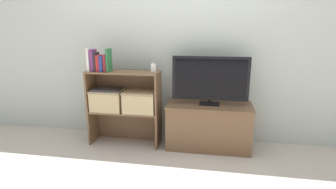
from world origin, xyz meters
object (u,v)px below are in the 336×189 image
object	(u,v)px
tv	(210,79)
book_ivory	(90,59)
book_plum	(93,60)
storage_basket_left	(108,99)
storage_basket_right	(140,101)
book_crimson	(100,63)
book_charcoal	(96,62)
book_navy	(103,63)
book_forest	(109,60)
baby_monitor	(153,68)
book_maroon	(107,63)
laptop	(107,89)
tv_stand	(208,126)

from	to	relation	value
tv	book_ivory	size ratio (longest dim) A/B	3.26
book_ivory	book_plum	world-z (taller)	book_ivory
storage_basket_left	storage_basket_right	xyz separation A→B (m)	(0.39, 0.00, 0.00)
book_ivory	storage_basket_left	world-z (taller)	book_ivory
storage_basket_right	book_crimson	bearing A→B (deg)	-176.44
book_charcoal	book_navy	bearing A→B (deg)	0.00
book_forest	baby_monitor	bearing A→B (deg)	4.98
book_maroon	laptop	bearing A→B (deg)	127.68
book_crimson	storage_basket_left	size ratio (longest dim) A/B	0.49
book_crimson	book_navy	world-z (taller)	book_crimson
book_plum	storage_basket_right	distance (m)	0.69
book_crimson	storage_basket_right	bearing A→B (deg)	3.56
book_crimson	storage_basket_right	size ratio (longest dim) A/B	0.49
storage_basket_left	laptop	size ratio (longest dim) A/B	1.17
laptop	book_crimson	bearing A→B (deg)	-155.15
book_navy	storage_basket_right	distance (m)	0.58
baby_monitor	storage_basket_right	size ratio (longest dim) A/B	0.33
tv_stand	book_maroon	distance (m)	1.34
book_ivory	book_crimson	xyz separation A→B (m)	(0.11, 0.00, -0.04)
book_charcoal	baby_monitor	bearing A→B (deg)	3.84
book_navy	book_plum	bearing A→B (deg)	180.00
storage_basket_left	baby_monitor	bearing A→B (deg)	1.59
book_charcoal	book_crimson	bearing A→B (deg)	0.00
tv	book_maroon	bearing A→B (deg)	-174.48
book_forest	storage_basket_left	world-z (taller)	book_forest
book_forest	laptop	size ratio (longest dim) A/B	0.80
book_navy	tv_stand	bearing A→B (deg)	5.42
baby_monitor	book_ivory	bearing A→B (deg)	-176.56
tv_stand	baby_monitor	bearing A→B (deg)	-173.64
book_plum	book_charcoal	distance (m)	0.04
tv	book_plum	xyz separation A→B (m)	(-1.29, -0.11, 0.19)
book_forest	tv_stand	bearing A→B (deg)	5.75
book_ivory	book_forest	bearing A→B (deg)	0.00
tv_stand	storage_basket_right	size ratio (longest dim) A/B	2.58
book_ivory	book_navy	size ratio (longest dim) A/B	1.48
tv	book_crimson	world-z (taller)	book_crimson
tv_stand	book_charcoal	xyz separation A→B (m)	(-1.26, -0.11, 0.72)
tv	book_plum	bearing A→B (deg)	-175.13
storage_basket_right	book_forest	bearing A→B (deg)	-175.29
book_plum	laptop	distance (m)	0.36
tv_stand	book_maroon	xyz separation A→B (m)	(-1.14, -0.11, 0.70)
tv	book_plum	distance (m)	1.31
book_maroon	laptop	distance (m)	0.31
book_charcoal	book_maroon	world-z (taller)	book_charcoal
storage_basket_right	book_maroon	bearing A→B (deg)	-175.65
book_ivory	book_crimson	bearing A→B (deg)	0.00
book_ivory	book_plum	xyz separation A→B (m)	(0.04, 0.00, -0.01)
tv_stand	book_navy	distance (m)	1.37
tv	book_forest	world-z (taller)	book_forest
book_navy	tv	bearing A→B (deg)	5.34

